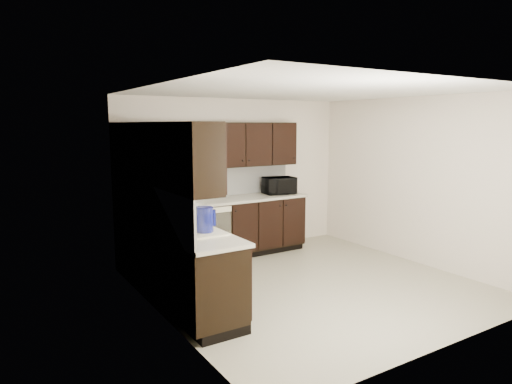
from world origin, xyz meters
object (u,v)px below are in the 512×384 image
at_px(sink, 192,236).
at_px(toaster_oven, 190,195).
at_px(blue_pitcher, 204,220).
at_px(storage_bin, 177,215).
at_px(microwave, 279,186).

distance_m(sink, toaster_oven, 1.87).
relative_size(toaster_oven, blue_pitcher, 1.28).
bearing_deg(sink, toaster_oven, 66.74).
bearing_deg(toaster_oven, storage_bin, -99.78).
height_order(storage_bin, blue_pitcher, blue_pitcher).
relative_size(microwave, toaster_oven, 1.38).
height_order(sink, blue_pitcher, blue_pitcher).
height_order(microwave, storage_bin, microwave).
relative_size(sink, toaster_oven, 2.23).
distance_m(toaster_oven, blue_pitcher, 1.99).
bearing_deg(toaster_oven, blue_pitcher, -89.20).
relative_size(storage_bin, blue_pitcher, 1.80).
xyz_separation_m(microwave, storage_bin, (-2.31, -1.21, -0.04)).
bearing_deg(blue_pitcher, storage_bin, 88.09).
bearing_deg(storage_bin, toaster_oven, 60.11).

